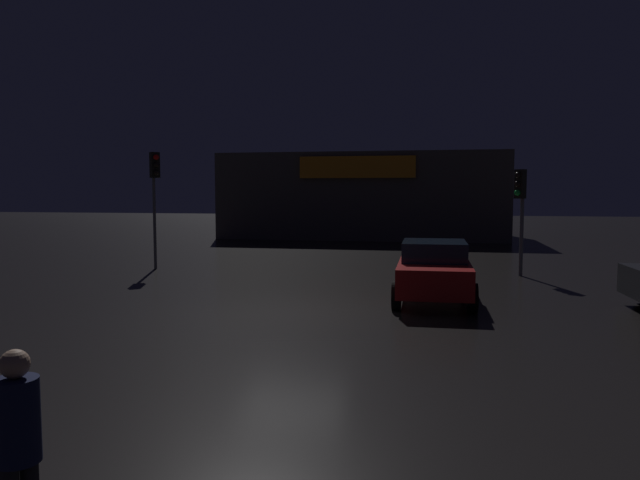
{
  "coord_description": "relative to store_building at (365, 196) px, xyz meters",
  "views": [
    {
      "loc": [
        3.38,
        -13.82,
        2.9
      ],
      "look_at": [
        0.24,
        2.28,
        1.56
      ],
      "focal_mm": 33.5,
      "sensor_mm": 36.0,
      "label": 1
    }
  ],
  "objects": [
    {
      "name": "ground_plane",
      "position": [
        1.14,
        -24.63,
        -2.62
      ],
      "size": [
        120.0,
        120.0,
        0.0
      ],
      "primitive_type": "plane",
      "color": "black"
    },
    {
      "name": "store_building",
      "position": [
        0.0,
        0.0,
        0.0
      ],
      "size": [
        17.36,
        8.45,
        5.22
      ],
      "color": "#4C4742",
      "rests_on": "ground"
    },
    {
      "name": "traffic_signal_main",
      "position": [
        -5.72,
        -17.9,
        0.69
      ],
      "size": [
        0.42,
        0.42,
        4.34
      ],
      "color": "#595B60",
      "rests_on": "ground"
    },
    {
      "name": "traffic_signal_cross_left",
      "position": [
        7.32,
        -17.23,
        0.06
      ],
      "size": [
        0.41,
        0.43,
        3.65
      ],
      "color": "#595B60",
      "rests_on": "ground"
    },
    {
      "name": "car_near",
      "position": [
        4.48,
        -22.5,
        -1.78
      ],
      "size": [
        2.09,
        4.25,
        1.59
      ],
      "color": "#A51414",
      "rests_on": "ground"
    },
    {
      "name": "pedestrian",
      "position": [
        1.4,
        -34.54,
        -1.62
      ],
      "size": [
        0.44,
        0.44,
        1.71
      ],
      "color": "black",
      "rests_on": "ground"
    }
  ]
}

